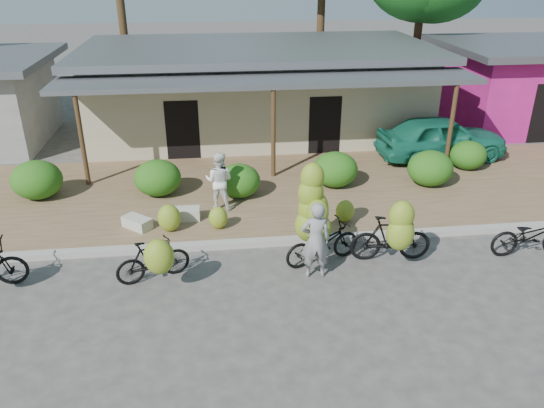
{
  "coord_description": "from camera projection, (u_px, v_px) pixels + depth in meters",
  "views": [
    {
      "loc": [
        -1.86,
        -9.13,
        6.36
      ],
      "look_at": [
        -0.56,
        1.76,
        1.2
      ],
      "focal_mm": 35.0,
      "sensor_mm": 36.0,
      "label": 1
    }
  ],
  "objects": [
    {
      "name": "bike_left",
      "position": [
        154.0,
        259.0,
        11.09
      ],
      "size": [
        1.66,
        1.35,
        1.29
      ],
      "rotation": [
        0.0,
        0.0,
        1.9
      ],
      "color": "black",
      "rests_on": "ground"
    },
    {
      "name": "sack_far",
      "position": [
        137.0,
        223.0,
        13.33
      ],
      "size": [
        0.82,
        0.78,
        0.28
      ],
      "primitive_type": "cube",
      "rotation": [
        0.0,
        0.0,
        -0.72
      ],
      "color": "beige",
      "rests_on": "sidewalk"
    },
    {
      "name": "loose_banana_a",
      "position": [
        169.0,
        218.0,
        13.09
      ],
      "size": [
        0.57,
        0.48,
        0.71
      ],
      "primitive_type": "ellipsoid",
      "color": "#91A228",
      "rests_on": "sidewalk"
    },
    {
      "name": "hedge_2",
      "position": [
        239.0,
        181.0,
        14.92
      ],
      "size": [
        1.23,
        1.11,
        0.96
      ],
      "primitive_type": "ellipsoid",
      "color": "#1C5E15",
      "rests_on": "sidewalk"
    },
    {
      "name": "bike_center",
      "position": [
        317.0,
        224.0,
        11.99
      ],
      "size": [
        1.95,
        1.44,
        2.22
      ],
      "rotation": [
        0.0,
        0.0,
        1.9
      ],
      "color": "black",
      "rests_on": "ground"
    },
    {
      "name": "bike_far_right",
      "position": [
        531.0,
        235.0,
        12.22
      ],
      "size": [
        1.92,
        0.69,
        1.01
      ],
      "rotation": [
        0.0,
        0.0,
        1.56
      ],
      "color": "black",
      "rests_on": "ground"
    },
    {
      "name": "loose_banana_b",
      "position": [
        218.0,
        218.0,
        13.24
      ],
      "size": [
        0.47,
        0.4,
        0.59
      ],
      "primitive_type": "ellipsoid",
      "color": "#91A228",
      "rests_on": "sidewalk"
    },
    {
      "name": "hedge_3",
      "position": [
        335.0,
        169.0,
        15.6
      ],
      "size": [
        1.34,
        1.2,
        1.04
      ],
      "primitive_type": "ellipsoid",
      "color": "#1C5E15",
      "rests_on": "sidewalk"
    },
    {
      "name": "bike_right",
      "position": [
        393.0,
        235.0,
        11.76
      ],
      "size": [
        1.88,
        1.24,
        1.76
      ],
      "rotation": [
        0.0,
        0.0,
        1.49
      ],
      "color": "black",
      "rests_on": "ground"
    },
    {
      "name": "sack_near",
      "position": [
        183.0,
        214.0,
        13.76
      ],
      "size": [
        0.86,
        0.41,
        0.3
      ],
      "primitive_type": "cube",
      "rotation": [
        0.0,
        0.0,
        -0.02
      ],
      "color": "beige",
      "rests_on": "sidewalk"
    },
    {
      "name": "ground",
      "position": [
        308.0,
        290.0,
        11.11
      ],
      "size": [
        100.0,
        100.0,
        0.0
      ],
      "primitive_type": "plane",
      "color": "#464341",
      "rests_on": "ground"
    },
    {
      "name": "bystander",
      "position": [
        219.0,
        181.0,
        14.12
      ],
      "size": [
        0.92,
        0.81,
        1.58
      ],
      "primitive_type": "imported",
      "rotation": [
        0.0,
        0.0,
        2.82
      ],
      "color": "white",
      "rests_on": "sidewalk"
    },
    {
      "name": "loose_banana_c",
      "position": [
        345.0,
        211.0,
        13.57
      ],
      "size": [
        0.48,
        0.41,
        0.6
      ],
      "primitive_type": "ellipsoid",
      "color": "#91A228",
      "rests_on": "sidewalk"
    },
    {
      "name": "curb",
      "position": [
        294.0,
        241.0,
        12.88
      ],
      "size": [
        60.0,
        0.25,
        0.15
      ],
      "primitive_type": "cube",
      "color": "#A8A399",
      "rests_on": "ground"
    },
    {
      "name": "hedge_1",
      "position": [
        158.0,
        178.0,
        15.02
      ],
      "size": [
        1.33,
        1.2,
        1.04
      ],
      "primitive_type": "ellipsoid",
      "color": "#1C5E15",
      "rests_on": "sidewalk"
    },
    {
      "name": "teal_van",
      "position": [
        441.0,
        138.0,
        17.66
      ],
      "size": [
        4.4,
        2.04,
        1.46
      ],
      "primitive_type": "imported",
      "rotation": [
        0.0,
        0.0,
        1.65
      ],
      "color": "#197057",
      "rests_on": "sidewalk"
    },
    {
      "name": "hedge_4",
      "position": [
        430.0,
        168.0,
        15.67
      ],
      "size": [
        1.35,
        1.22,
        1.05
      ],
      "primitive_type": "ellipsoid",
      "color": "#1C5E15",
      "rests_on": "sidewalk"
    },
    {
      "name": "shop_main",
      "position": [
        258.0,
        89.0,
        20.2
      ],
      "size": [
        13.0,
        8.5,
        3.35
      ],
      "color": "#C0B191",
      "rests_on": "ground"
    },
    {
      "name": "shop_pink",
      "position": [
        516.0,
        83.0,
        21.4
      ],
      "size": [
        6.0,
        6.0,
        3.25
      ],
      "color": "#DB218B",
      "rests_on": "ground"
    },
    {
      "name": "hedge_5",
      "position": [
        468.0,
        155.0,
        16.91
      ],
      "size": [
        1.17,
        1.06,
        0.91
      ],
      "primitive_type": "ellipsoid",
      "color": "#1C5E15",
      "rests_on": "sidewalk"
    },
    {
      "name": "sidewalk",
      "position": [
        278.0,
        192.0,
        15.58
      ],
      "size": [
        60.0,
        6.0,
        0.12
      ],
      "primitive_type": "cube",
      "color": "#946F4F",
      "rests_on": "ground"
    },
    {
      "name": "hedge_0",
      "position": [
        37.0,
        180.0,
        14.81
      ],
      "size": [
        1.4,
        1.26,
        1.1
      ],
      "primitive_type": "ellipsoid",
      "color": "#1C5E15",
      "rests_on": "sidewalk"
    },
    {
      "name": "vendor",
      "position": [
        316.0,
        240.0,
        11.24
      ],
      "size": [
        0.66,
        0.44,
        1.76
      ],
      "primitive_type": "imported",
      "rotation": [
        0.0,
        0.0,
        3.11
      ],
      "color": "gray",
      "rests_on": "ground"
    }
  ]
}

